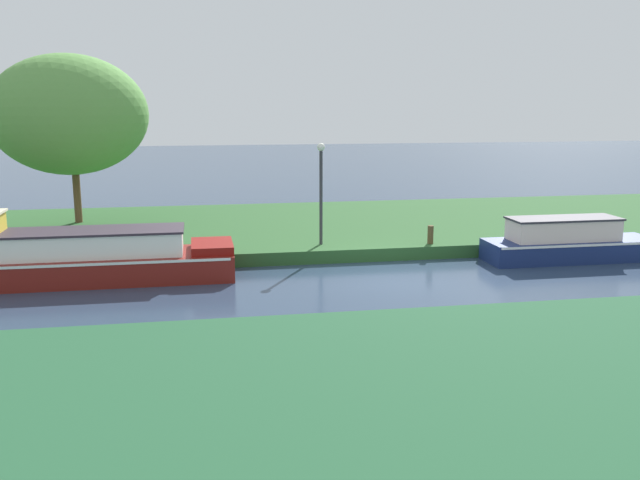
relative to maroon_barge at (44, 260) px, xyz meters
The scene contains 8 objects.
ground_plane 9.44m from the maroon_barge, ahead, with size 120.00×120.00×0.00m, color #283950.
riverbank_far 11.00m from the maroon_barge, 31.84° to the left, with size 72.00×10.00×0.40m, color #265126.
riverbank_near 13.84m from the maroon_barge, 47.52° to the right, with size 72.00×10.00×0.40m, color #1F4E2E.
maroon_barge is the anchor object (origin of this frame).
navy_narrowboat 15.18m from the maroon_barge, ahead, with size 5.29×1.49×1.33m.
willow_tree_left 7.64m from the maroon_barge, 91.99° to the left, with size 5.47×4.36×6.01m.
lamp_post 8.23m from the maroon_barge, 12.85° to the left, with size 0.24×0.24×3.13m.
mooring_post_near 11.29m from the maroon_barge, ahead, with size 0.18×0.18×0.57m, color #4E3E24.
Camera 1 is at (-5.25, -17.66, 4.77)m, focal length 38.63 mm.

